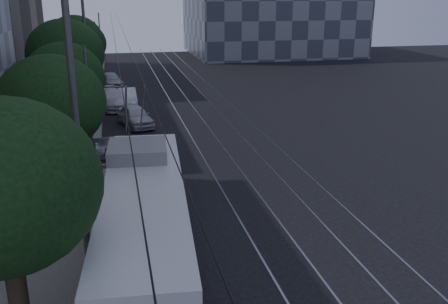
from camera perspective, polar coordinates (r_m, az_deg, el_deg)
name	(u,v)px	position (r m, az deg, el deg)	size (l,w,h in m)	color
ground	(251,255)	(16.94, 3.13, -11.68)	(120.00, 120.00, 0.00)	black
sidewalk	(64,121)	(35.32, -17.80, 3.41)	(5.00, 90.00, 0.15)	slate
tram_rails	(210,114)	(35.79, -1.63, 4.33)	(4.52, 90.00, 0.02)	gray
overhead_wires	(99,69)	(34.53, -14.11, 9.17)	(2.23, 90.00, 6.00)	black
trolleybus	(145,227)	(15.40, -9.00, -8.46)	(3.26, 11.49, 5.63)	silver
pickup_silver	(114,162)	(23.38, -12.44, -1.14)	(3.03, 6.57, 1.83)	#A1A4A8
car_white_a	(135,116)	(32.96, -10.10, 4.07)	(1.58, 3.92, 1.34)	#B9B8BD
car_white_b	(112,99)	(38.47, -12.72, 5.92)	(1.97, 4.85, 1.41)	silver
car_white_c	(127,97)	(39.45, -10.98, 6.19)	(1.31, 3.77, 1.24)	silver
car_white_d	(111,80)	(46.93, -12.80, 8.00)	(1.67, 4.16, 1.42)	#B2B2B6
tree_0	(2,187)	(11.38, -24.02, -3.68)	(4.16, 4.16, 6.36)	black
tree_1	(52,104)	(20.67, -19.09, 5.26)	(4.21, 4.21, 6.11)	black
tree_2	(64,79)	(26.74, -17.77, 7.97)	(4.04, 4.04, 6.00)	black
tree_3	(65,54)	(34.37, -17.68, 10.60)	(4.97, 4.97, 6.77)	black
tree_4	(75,41)	(42.98, -16.65, 12.01)	(4.60, 4.60, 6.63)	black
tree_5	(83,44)	(47.15, -15.81, 11.83)	(4.10, 4.10, 5.84)	black
streetlamp_near	(87,77)	(14.44, -15.34, 8.28)	(2.45, 0.44, 10.14)	#525255
streetlamp_far	(91,31)	(36.98, -14.98, 13.22)	(2.32, 0.44, 9.51)	#525255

